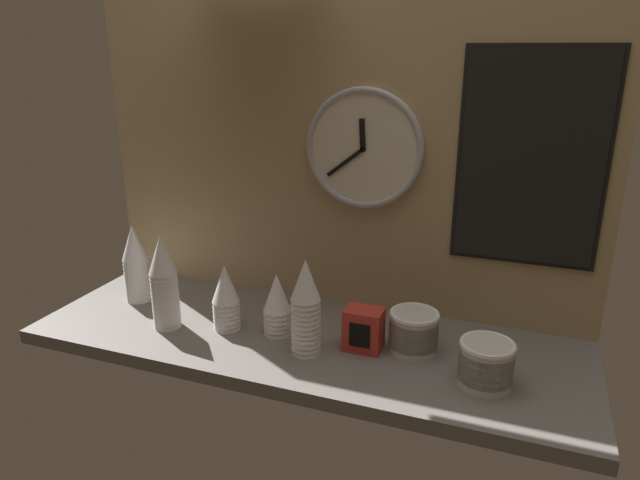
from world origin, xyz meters
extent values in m
cube|color=slate|center=(0.00, 0.00, -0.02)|extent=(1.60, 0.56, 0.04)
cube|color=tan|center=(0.00, 0.27, 0.53)|extent=(1.60, 0.03, 1.05)
cone|color=white|center=(-0.61, 0.03, 0.06)|extent=(0.08, 0.08, 0.11)
cone|color=white|center=(-0.61, 0.03, 0.07)|extent=(0.08, 0.08, 0.11)
cone|color=white|center=(-0.61, 0.03, 0.09)|extent=(0.08, 0.08, 0.11)
cone|color=white|center=(-0.61, 0.03, 0.10)|extent=(0.08, 0.08, 0.11)
cone|color=white|center=(-0.61, 0.03, 0.11)|extent=(0.08, 0.08, 0.11)
cone|color=white|center=(-0.61, 0.03, 0.13)|extent=(0.08, 0.08, 0.11)
cone|color=white|center=(-0.61, 0.03, 0.14)|extent=(0.08, 0.08, 0.11)
cone|color=white|center=(-0.61, 0.03, 0.16)|extent=(0.08, 0.08, 0.11)
cone|color=white|center=(-0.61, 0.03, 0.17)|extent=(0.08, 0.08, 0.11)
cone|color=white|center=(-0.61, 0.03, 0.19)|extent=(0.08, 0.08, 0.11)
cone|color=white|center=(-0.61, 0.03, 0.20)|extent=(0.08, 0.08, 0.11)
cone|color=white|center=(0.04, -0.10, 0.06)|extent=(0.08, 0.08, 0.11)
cone|color=white|center=(0.04, -0.10, 0.07)|extent=(0.08, 0.08, 0.11)
cone|color=white|center=(0.04, -0.10, 0.09)|extent=(0.08, 0.08, 0.11)
cone|color=white|center=(0.04, -0.10, 0.10)|extent=(0.08, 0.08, 0.11)
cone|color=white|center=(0.04, -0.10, 0.11)|extent=(0.08, 0.08, 0.11)
cone|color=white|center=(0.04, -0.10, 0.13)|extent=(0.08, 0.08, 0.11)
cone|color=white|center=(0.04, -0.10, 0.14)|extent=(0.08, 0.08, 0.11)
cone|color=white|center=(0.04, -0.10, 0.16)|extent=(0.08, 0.08, 0.11)
cone|color=white|center=(0.04, -0.10, 0.17)|extent=(0.08, 0.08, 0.11)
cone|color=white|center=(0.04, -0.10, 0.19)|extent=(0.08, 0.08, 0.11)
cone|color=white|center=(0.04, -0.10, 0.20)|extent=(0.08, 0.08, 0.11)
cone|color=white|center=(0.04, -0.10, 0.21)|extent=(0.08, 0.08, 0.11)
cone|color=white|center=(-0.08, -0.02, 0.06)|extent=(0.08, 0.08, 0.11)
cone|color=white|center=(-0.08, -0.02, 0.07)|extent=(0.08, 0.08, 0.11)
cone|color=white|center=(-0.08, -0.02, 0.09)|extent=(0.08, 0.08, 0.11)
cone|color=white|center=(-0.08, -0.02, 0.10)|extent=(0.08, 0.08, 0.11)
cone|color=white|center=(-0.08, -0.02, 0.11)|extent=(0.08, 0.08, 0.11)
cone|color=white|center=(-0.08, -0.02, 0.13)|extent=(0.08, 0.08, 0.11)
cone|color=white|center=(-0.41, -0.10, 0.06)|extent=(0.08, 0.08, 0.11)
cone|color=white|center=(-0.41, -0.10, 0.07)|extent=(0.08, 0.08, 0.11)
cone|color=white|center=(-0.41, -0.10, 0.09)|extent=(0.08, 0.08, 0.11)
cone|color=white|center=(-0.41, -0.10, 0.10)|extent=(0.08, 0.08, 0.11)
cone|color=white|center=(-0.41, -0.10, 0.11)|extent=(0.08, 0.08, 0.11)
cone|color=white|center=(-0.41, -0.10, 0.13)|extent=(0.08, 0.08, 0.11)
cone|color=white|center=(-0.41, -0.10, 0.14)|extent=(0.08, 0.08, 0.11)
cone|color=white|center=(-0.41, -0.10, 0.16)|extent=(0.08, 0.08, 0.11)
cone|color=white|center=(-0.41, -0.10, 0.17)|extent=(0.08, 0.08, 0.11)
cone|color=white|center=(-0.41, -0.10, 0.19)|extent=(0.08, 0.08, 0.11)
cone|color=white|center=(-0.41, -0.10, 0.20)|extent=(0.08, 0.08, 0.11)
cone|color=white|center=(-0.41, -0.10, 0.21)|extent=(0.08, 0.08, 0.11)
cone|color=white|center=(-0.41, -0.10, 0.23)|extent=(0.08, 0.08, 0.11)
cone|color=white|center=(-0.23, -0.05, 0.06)|extent=(0.08, 0.08, 0.11)
cone|color=white|center=(-0.23, -0.05, 0.07)|extent=(0.08, 0.08, 0.11)
cone|color=white|center=(-0.23, -0.05, 0.09)|extent=(0.08, 0.08, 0.11)
cone|color=white|center=(-0.23, -0.05, 0.10)|extent=(0.08, 0.08, 0.11)
cone|color=white|center=(-0.23, -0.05, 0.11)|extent=(0.08, 0.08, 0.11)
cone|color=white|center=(-0.23, -0.05, 0.13)|extent=(0.08, 0.08, 0.11)
cone|color=white|center=(-0.23, -0.05, 0.14)|extent=(0.08, 0.08, 0.11)
cylinder|color=beige|center=(0.31, 0.01, 0.02)|extent=(0.13, 0.13, 0.04)
cylinder|color=beige|center=(0.31, 0.01, 0.04)|extent=(0.13, 0.13, 0.04)
cylinder|color=beige|center=(0.31, 0.01, 0.06)|extent=(0.13, 0.13, 0.04)
cylinder|color=beige|center=(0.31, 0.01, 0.08)|extent=(0.13, 0.13, 0.04)
cylinder|color=beige|center=(0.31, 0.01, 0.10)|extent=(0.13, 0.13, 0.04)
torus|color=white|center=(0.31, 0.01, 0.11)|extent=(0.14, 0.14, 0.01)
cylinder|color=beige|center=(0.51, -0.09, 0.02)|extent=(0.13, 0.13, 0.04)
cylinder|color=beige|center=(0.51, -0.09, 0.04)|extent=(0.13, 0.13, 0.04)
cylinder|color=beige|center=(0.51, -0.09, 0.06)|extent=(0.13, 0.13, 0.04)
cylinder|color=beige|center=(0.51, -0.09, 0.08)|extent=(0.13, 0.13, 0.04)
cylinder|color=beige|center=(0.51, -0.09, 0.10)|extent=(0.13, 0.13, 0.04)
torus|color=white|center=(0.51, -0.09, 0.11)|extent=(0.14, 0.14, 0.01)
cylinder|color=beige|center=(0.10, 0.24, 0.51)|extent=(0.35, 0.02, 0.35)
torus|color=#B2B2B7|center=(0.10, 0.23, 0.51)|extent=(0.36, 0.02, 0.36)
cube|color=black|center=(0.09, 0.23, 0.56)|extent=(0.02, 0.01, 0.09)
cube|color=black|center=(0.04, 0.23, 0.47)|extent=(0.12, 0.01, 0.09)
cylinder|color=black|center=(0.10, 0.23, 0.51)|extent=(0.02, 0.01, 0.02)
cube|color=black|center=(0.56, 0.25, 0.51)|extent=(0.39, 0.01, 0.60)
cube|color=black|center=(0.56, 0.24, 0.51)|extent=(0.37, 0.01, 0.57)
cube|color=red|center=(0.18, -0.02, 0.06)|extent=(0.10, 0.08, 0.12)
cube|color=black|center=(0.18, -0.06, 0.06)|extent=(0.06, 0.00, 0.07)
camera|label=1|loc=(0.56, -1.38, 0.80)|focal=32.00mm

